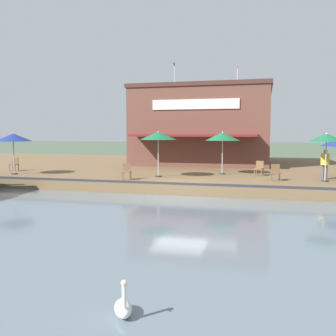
% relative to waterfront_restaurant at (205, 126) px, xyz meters
% --- Properties ---
extents(ground_plane, '(220.00, 220.00, 0.00)m').
position_rel_waterfront_restaurant_xyz_m(ground_plane, '(13.63, 0.96, -3.65)').
color(ground_plane, '#4C5B47').
extents(quay_deck, '(22.00, 56.00, 0.60)m').
position_rel_waterfront_restaurant_xyz_m(quay_deck, '(2.63, 0.96, -3.35)').
color(quay_deck, brown).
rests_on(quay_deck, ground).
extents(quay_edge_fender, '(0.20, 50.40, 0.10)m').
position_rel_waterfront_restaurant_xyz_m(quay_edge_fender, '(13.53, 0.96, -3.00)').
color(quay_edge_fender, '#2D2D33').
rests_on(quay_edge_fender, quay_deck).
extents(waterfront_restaurant, '(10.97, 10.56, 8.30)m').
position_rel_waterfront_restaurant_xyz_m(waterfront_restaurant, '(0.00, 0.00, 0.00)').
color(waterfront_restaurant, brown).
rests_on(waterfront_restaurant, quay_deck).
extents(patio_umbrella_by_entrance, '(2.18, 2.18, 2.48)m').
position_rel_waterfront_restaurant_xyz_m(patio_umbrella_by_entrance, '(11.58, -9.64, -0.85)').
color(patio_umbrella_by_entrance, '#B7B7B7').
rests_on(patio_umbrella_by_entrance, quay_deck).
extents(patio_umbrella_far_corner, '(2.05, 2.05, 2.57)m').
position_rel_waterfront_restaurant_xyz_m(patio_umbrella_far_corner, '(10.69, -0.93, -0.74)').
color(patio_umbrella_far_corner, '#B7B7B7').
rests_on(patio_umbrella_far_corner, quay_deck).
extents(patio_umbrella_back_row, '(2.05, 2.05, 2.54)m').
position_rel_waterfront_restaurant_xyz_m(patio_umbrella_back_row, '(8.42, 2.40, -0.79)').
color(patio_umbrella_back_row, '#B7B7B7').
rests_on(patio_umbrella_back_row, quay_deck).
extents(patio_umbrella_mid_patio_right, '(1.77, 1.77, 2.47)m').
position_rel_waterfront_restaurant_xyz_m(patio_umbrella_mid_patio_right, '(10.53, 7.85, -0.82)').
color(patio_umbrella_mid_patio_right, '#B7B7B7').
rests_on(patio_umbrella_mid_patio_right, quay_deck).
extents(cafe_chair_back_row_seat, '(0.51, 0.51, 0.85)m').
position_rel_waterfront_restaurant_xyz_m(cafe_chair_back_row_seat, '(10.75, 5.43, -2.57)').
color(cafe_chair_back_row_seat, brown).
rests_on(cafe_chair_back_row_seat, quay_deck).
extents(cafe_chair_far_corner_seat, '(0.49, 0.49, 0.85)m').
position_rel_waterfront_restaurant_xyz_m(cafe_chair_far_corner_seat, '(9.81, -10.95, -2.57)').
color(cafe_chair_far_corner_seat, brown).
rests_on(cafe_chair_far_corner_seat, quay_deck).
extents(cafe_chair_beside_entrance, '(0.54, 0.54, 0.85)m').
position_rel_waterfront_restaurant_xyz_m(cafe_chair_beside_entrance, '(8.60, 4.56, -2.57)').
color(cafe_chair_beside_entrance, brown).
rests_on(cafe_chair_beside_entrance, quay_deck).
extents(cafe_chair_under_first_umbrella, '(0.51, 0.51, 0.85)m').
position_rel_waterfront_restaurant_xyz_m(cafe_chair_under_first_umbrella, '(12.36, -2.19, -2.57)').
color(cafe_chair_under_first_umbrella, brown).
rests_on(cafe_chair_under_first_umbrella, quay_deck).
extents(person_at_quay_edge, '(0.45, 0.45, 1.59)m').
position_rel_waterfront_restaurant_xyz_m(person_at_quay_edge, '(9.57, 7.96, -2.06)').
color(person_at_quay_edge, '#4C4C56').
rests_on(person_at_quay_edge, quay_deck).
extents(swan, '(0.63, 0.50, 0.69)m').
position_rel_waterfront_restaurant_xyz_m(swan, '(25.33, 2.68, -3.42)').
color(swan, white).
rests_on(swan, river_water).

